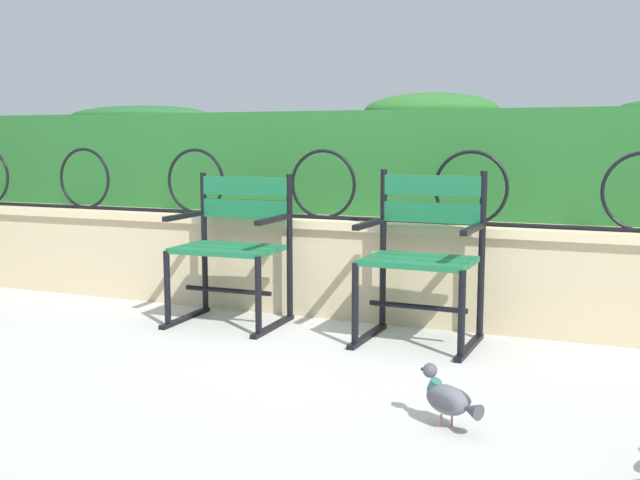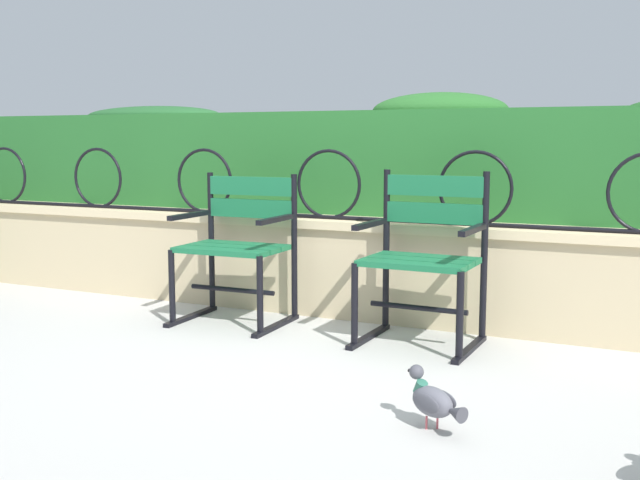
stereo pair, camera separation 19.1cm
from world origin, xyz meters
name	(u,v)px [view 1 (the left image)]	position (x,y,z in m)	size (l,w,h in m)	color
ground_plane	(311,350)	(0.00, 0.00, 0.00)	(60.00, 60.00, 0.00)	#B7B5AF
stone_wall	(365,267)	(0.00, 0.83, 0.30)	(7.29, 0.41, 0.59)	#C6B289
iron_arch_fence	(328,189)	(-0.21, 0.76, 0.77)	(6.76, 0.02, 0.42)	black
hedge_row	(389,158)	(0.01, 1.28, 0.94)	(7.15, 0.54, 0.77)	#236028
park_chair_left	(233,243)	(-0.66, 0.40, 0.46)	(0.62, 0.53, 0.86)	#19663D
park_chair_right	(423,253)	(0.47, 0.40, 0.47)	(0.60, 0.53, 0.90)	#19663D
pigeon_near_chairs	(448,398)	(0.88, -0.77, 0.11)	(0.27, 0.20, 0.22)	#5B5B66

